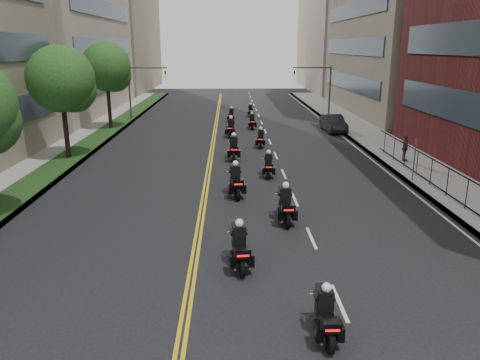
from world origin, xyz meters
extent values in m
cube|color=gray|center=(12.00, 25.00, 0.07)|extent=(4.00, 90.00, 0.15)
cube|color=gray|center=(-12.00, 25.00, 0.07)|extent=(4.00, 90.00, 0.15)
cube|color=#203A15|center=(-11.20, 25.00, 0.17)|extent=(2.00, 90.00, 0.04)
cube|color=#333F4C|center=(13.95, 48.00, 3.50)|extent=(0.12, 24.08, 1.80)
cube|color=#333F4C|center=(13.95, 48.00, 7.50)|extent=(0.12, 24.08, 1.80)
cube|color=#333F4C|center=(13.95, 48.00, 11.50)|extent=(0.12, 24.08, 1.80)
cube|color=gray|center=(21.50, 78.00, 13.00)|extent=(15.00, 28.00, 26.00)
cube|color=#333F4C|center=(-13.95, 48.00, 3.50)|extent=(0.12, 24.08, 1.80)
cube|color=#333F4C|center=(-13.95, 48.00, 7.50)|extent=(0.12, 24.08, 1.80)
cube|color=#333F4C|center=(-13.95, 48.00, 11.50)|extent=(0.12, 24.08, 1.80)
cube|color=#787058|center=(-22.00, 78.00, 13.00)|extent=(16.00, 28.00, 26.00)
cube|color=black|center=(11.00, 12.00, 1.60)|extent=(0.05, 28.00, 0.05)
cube|color=black|center=(11.00, 12.00, 0.30)|extent=(0.05, 28.00, 0.05)
cylinder|color=black|center=(-11.20, 24.00, 2.55)|extent=(0.32, 0.32, 5.11)
sphere|color=#194B19|center=(-11.20, 24.00, 5.47)|extent=(4.40, 4.40, 4.40)
sphere|color=#194B19|center=(-10.60, 24.40, 4.75)|extent=(3.08, 3.08, 3.08)
cylinder|color=black|center=(-11.20, 36.00, 2.69)|extent=(0.32, 0.32, 5.39)
sphere|color=#194B19|center=(-11.20, 36.00, 5.78)|extent=(4.40, 4.40, 4.40)
sphere|color=#194B19|center=(-10.60, 36.40, 5.00)|extent=(3.08, 3.08, 3.08)
cylinder|color=#3F3F44|center=(10.50, 42.00, 2.80)|extent=(0.18, 0.18, 5.60)
cylinder|color=#3F3F44|center=(8.50, 42.00, 5.40)|extent=(4.00, 0.14, 0.14)
imported|color=black|center=(6.70, 42.00, 4.60)|extent=(0.16, 0.20, 1.00)
cylinder|color=#3F3F44|center=(-10.50, 42.00, 2.80)|extent=(0.18, 0.18, 5.60)
cylinder|color=#3F3F44|center=(-8.50, 42.00, 5.40)|extent=(4.00, 0.14, 0.14)
imported|color=black|center=(-6.70, 42.00, 4.60)|extent=(0.16, 0.20, 1.00)
cylinder|color=black|center=(2.40, 2.60, 0.31)|extent=(0.14, 0.63, 0.63)
cylinder|color=black|center=(2.42, 4.08, 0.31)|extent=(0.14, 0.63, 0.63)
cube|color=black|center=(2.41, 3.34, 0.57)|extent=(0.40, 1.25, 0.37)
cube|color=silver|center=(2.41, 3.39, 0.36)|extent=(0.36, 0.51, 0.28)
cube|color=black|center=(2.40, 2.60, 0.79)|extent=(0.48, 0.39, 0.29)
cube|color=red|center=(2.40, 2.41, 0.77)|extent=(0.37, 0.03, 0.06)
cube|color=black|center=(2.41, 3.39, 1.03)|extent=(0.41, 0.26, 0.57)
sphere|color=white|center=(2.41, 3.40, 1.42)|extent=(0.27, 0.27, 0.27)
cylinder|color=black|center=(0.27, 6.74, 0.36)|extent=(0.21, 0.72, 0.71)
cylinder|color=black|center=(0.12, 8.41, 0.36)|extent=(0.21, 0.72, 0.71)
cube|color=black|center=(0.20, 7.57, 0.65)|extent=(0.56, 1.45, 0.42)
cube|color=silver|center=(0.19, 7.62, 0.41)|extent=(0.45, 0.61, 0.31)
cube|color=black|center=(0.27, 6.74, 0.90)|extent=(0.58, 0.49, 0.33)
cube|color=red|center=(0.29, 6.52, 0.88)|extent=(0.42, 0.07, 0.07)
cube|color=black|center=(0.19, 7.62, 1.17)|extent=(0.48, 0.33, 0.65)
sphere|color=white|center=(0.19, 7.64, 1.61)|extent=(0.30, 0.30, 0.30)
cylinder|color=black|center=(2.35, 11.11, 0.37)|extent=(0.16, 0.73, 0.73)
cylinder|color=black|center=(2.33, 12.83, 0.37)|extent=(0.16, 0.73, 0.73)
cube|color=black|center=(2.34, 11.97, 0.67)|extent=(0.47, 1.46, 0.43)
cube|color=silver|center=(2.34, 12.02, 0.42)|extent=(0.42, 0.60, 0.32)
cube|color=black|center=(2.35, 11.11, 0.92)|extent=(0.57, 0.46, 0.34)
cube|color=red|center=(2.36, 10.88, 0.90)|extent=(0.43, 0.04, 0.08)
cube|color=black|center=(2.34, 12.02, 1.20)|extent=(0.48, 0.31, 0.67)
sphere|color=white|center=(2.34, 12.03, 1.65)|extent=(0.31, 0.31, 0.31)
cylinder|color=black|center=(0.28, 14.90, 0.38)|extent=(0.24, 0.77, 0.75)
cylinder|color=black|center=(0.09, 16.66, 0.38)|extent=(0.24, 0.77, 0.75)
cube|color=black|center=(0.18, 15.78, 0.69)|extent=(0.62, 1.54, 0.44)
cube|color=silver|center=(0.18, 15.84, 0.43)|extent=(0.48, 0.65, 0.33)
cube|color=black|center=(0.28, 14.90, 0.95)|extent=(0.62, 0.53, 0.35)
cube|color=red|center=(0.30, 14.67, 0.93)|extent=(0.44, 0.08, 0.08)
cube|color=black|center=(0.18, 15.84, 1.24)|extent=(0.52, 0.36, 0.69)
sphere|color=white|center=(0.17, 15.85, 1.71)|extent=(0.32, 0.32, 0.32)
cylinder|color=black|center=(2.17, 18.73, 0.32)|extent=(0.16, 0.65, 0.65)
cylinder|color=black|center=(2.24, 20.26, 0.32)|extent=(0.16, 0.65, 0.65)
cube|color=black|center=(2.21, 19.50, 0.59)|extent=(0.46, 1.30, 0.38)
cube|color=silver|center=(2.21, 19.54, 0.37)|extent=(0.39, 0.54, 0.29)
cube|color=black|center=(2.17, 18.73, 0.82)|extent=(0.51, 0.42, 0.31)
cube|color=red|center=(2.17, 18.53, 0.80)|extent=(0.38, 0.05, 0.07)
cube|color=black|center=(2.21, 19.54, 1.07)|extent=(0.43, 0.29, 0.59)
sphere|color=white|center=(2.21, 19.55, 1.47)|extent=(0.28, 0.28, 0.28)
cylinder|color=black|center=(0.18, 22.95, 0.38)|extent=(0.16, 0.76, 0.76)
cylinder|color=black|center=(0.16, 24.74, 0.38)|extent=(0.16, 0.76, 0.76)
cube|color=black|center=(0.17, 23.84, 0.69)|extent=(0.49, 1.51, 0.45)
cube|color=silver|center=(0.17, 23.90, 0.44)|extent=(0.43, 0.62, 0.34)
cube|color=black|center=(0.18, 22.95, 0.96)|extent=(0.59, 0.48, 0.36)
cube|color=red|center=(0.18, 22.72, 0.94)|extent=(0.45, 0.04, 0.08)
cube|color=black|center=(0.17, 23.90, 1.25)|extent=(0.49, 0.32, 0.69)
sphere|color=white|center=(0.17, 23.91, 1.72)|extent=(0.32, 0.32, 0.32)
cylinder|color=black|center=(2.22, 27.20, 0.32)|extent=(0.20, 0.65, 0.64)
cylinder|color=black|center=(2.39, 28.69, 0.32)|extent=(0.20, 0.65, 0.64)
cube|color=black|center=(2.31, 27.95, 0.58)|extent=(0.53, 1.30, 0.38)
cube|color=silver|center=(2.31, 27.99, 0.37)|extent=(0.41, 0.55, 0.28)
cube|color=black|center=(2.22, 27.20, 0.81)|extent=(0.53, 0.44, 0.30)
cube|color=red|center=(2.20, 27.00, 0.79)|extent=(0.38, 0.07, 0.07)
cube|color=black|center=(2.31, 27.99, 1.05)|extent=(0.44, 0.31, 0.58)
sphere|color=white|center=(2.31, 28.00, 1.45)|extent=(0.27, 0.27, 0.27)
cylinder|color=black|center=(-0.08, 31.57, 0.36)|extent=(0.24, 0.74, 0.72)
cylinder|color=black|center=(0.13, 33.26, 0.36)|extent=(0.24, 0.74, 0.72)
cube|color=black|center=(0.02, 32.42, 0.66)|extent=(0.62, 1.48, 0.43)
cube|color=silver|center=(0.03, 32.47, 0.41)|extent=(0.47, 0.63, 0.32)
cube|color=black|center=(-0.08, 31.57, 0.91)|extent=(0.60, 0.51, 0.34)
cube|color=red|center=(-0.11, 31.35, 0.89)|extent=(0.43, 0.08, 0.07)
cube|color=black|center=(0.03, 32.47, 1.19)|extent=(0.50, 0.35, 0.66)
sphere|color=white|center=(0.03, 32.48, 1.64)|extent=(0.31, 0.31, 0.31)
cylinder|color=black|center=(2.05, 35.52, 0.33)|extent=(0.15, 0.66, 0.65)
cylinder|color=black|center=(2.01, 37.06, 0.33)|extent=(0.15, 0.66, 0.65)
cube|color=black|center=(2.03, 36.29, 0.60)|extent=(0.44, 1.31, 0.39)
cube|color=silver|center=(2.03, 36.34, 0.38)|extent=(0.38, 0.54, 0.29)
cube|color=black|center=(2.05, 35.52, 0.83)|extent=(0.51, 0.42, 0.31)
cube|color=red|center=(2.06, 35.32, 0.81)|extent=(0.39, 0.04, 0.07)
cube|color=black|center=(2.03, 36.34, 1.08)|extent=(0.43, 0.28, 0.60)
sphere|color=white|center=(2.03, 36.35, 1.48)|extent=(0.28, 0.28, 0.28)
cylinder|color=black|center=(0.04, 39.74, 0.32)|extent=(0.18, 0.66, 0.65)
cylinder|color=black|center=(0.17, 41.26, 0.32)|extent=(0.18, 0.66, 0.65)
cube|color=black|center=(0.11, 40.50, 0.59)|extent=(0.50, 1.32, 0.38)
cube|color=silver|center=(0.11, 40.55, 0.37)|extent=(0.40, 0.55, 0.29)
cube|color=black|center=(0.04, 39.74, 0.82)|extent=(0.53, 0.44, 0.31)
cube|color=red|center=(0.03, 39.54, 0.80)|extent=(0.38, 0.06, 0.07)
cube|color=black|center=(0.11, 40.55, 1.07)|extent=(0.44, 0.30, 0.59)
sphere|color=white|center=(0.11, 40.56, 1.47)|extent=(0.28, 0.28, 0.28)
cylinder|color=black|center=(2.28, 43.54, 0.31)|extent=(0.15, 0.62, 0.62)
cylinder|color=black|center=(2.22, 44.99, 0.31)|extent=(0.15, 0.62, 0.62)
cube|color=black|center=(2.25, 44.26, 0.56)|extent=(0.43, 1.24, 0.36)
cube|color=silver|center=(2.25, 44.31, 0.35)|extent=(0.36, 0.51, 0.27)
cube|color=black|center=(2.28, 43.54, 0.78)|extent=(0.49, 0.40, 0.29)
cube|color=red|center=(2.29, 43.35, 0.76)|extent=(0.36, 0.04, 0.06)
cube|color=black|center=(2.25, 44.31, 1.01)|extent=(0.41, 0.27, 0.56)
sphere|color=white|center=(2.25, 44.32, 1.39)|extent=(0.26, 0.26, 0.26)
imported|color=black|center=(9.40, 34.64, 0.76)|extent=(1.81, 4.67, 1.52)
imported|color=#3F3E46|center=(11.59, 22.59, 1.02)|extent=(0.62, 1.09, 1.74)
camera|label=1|loc=(-0.14, -7.63, 7.56)|focal=35.00mm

